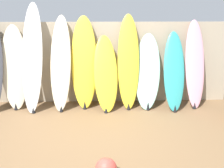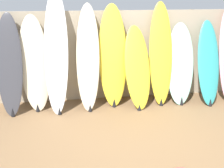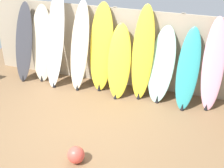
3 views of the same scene
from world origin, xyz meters
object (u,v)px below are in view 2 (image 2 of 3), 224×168
at_px(surfboard_charcoal_0, 10,66).
at_px(surfboard_seafoam_7, 180,65).
at_px(surfboard_cream_3, 88,59).
at_px(surfboard_yellow_4, 113,57).
at_px(surfboard_cream_1, 35,65).
at_px(surfboard_white_2, 56,54).
at_px(surfboard_yellow_6, 161,55).
at_px(surfboard_teal_8, 208,63).
at_px(surfboard_yellow_5, 137,68).

relative_size(surfboard_charcoal_0, surfboard_seafoam_7, 1.15).
relative_size(surfboard_cream_3, surfboard_yellow_4, 1.01).
distance_m(surfboard_cream_1, surfboard_white_2, 0.48).
distance_m(surfboard_charcoal_0, surfboard_seafoam_7, 3.23).
xyz_separation_m(surfboard_charcoal_0, surfboard_yellow_6, (2.82, 0.08, 0.09)).
bearing_deg(surfboard_charcoal_0, surfboard_yellow_4, 3.47).
bearing_deg(surfboard_teal_8, surfboard_charcoal_0, 179.63).
bearing_deg(surfboard_yellow_5, surfboard_teal_8, 0.34).
height_order(surfboard_cream_3, surfboard_yellow_5, surfboard_cream_3).
bearing_deg(surfboard_seafoam_7, surfboard_white_2, -178.53).
height_order(surfboard_white_2, surfboard_teal_8, surfboard_white_2).
xyz_separation_m(surfboard_cream_1, surfboard_yellow_4, (1.46, 0.01, 0.09)).
distance_m(surfboard_yellow_4, surfboard_yellow_5, 0.52).
height_order(surfboard_yellow_4, surfboard_yellow_6, surfboard_yellow_6).
bearing_deg(surfboard_yellow_4, surfboard_yellow_6, -2.31).
bearing_deg(surfboard_yellow_5, surfboard_cream_1, 175.77).
distance_m(surfboard_yellow_6, surfboard_teal_8, 0.98).
relative_size(surfboard_yellow_5, surfboard_teal_8, 0.95).
xyz_separation_m(surfboard_yellow_6, surfboard_teal_8, (0.96, -0.10, -0.18)).
height_order(surfboard_white_2, surfboard_yellow_6, surfboard_white_2).
distance_m(surfboard_yellow_4, surfboard_seafoam_7, 1.36).
height_order(surfboard_cream_1, surfboard_yellow_5, surfboard_cream_1).
distance_m(surfboard_white_2, surfboard_yellow_5, 1.54).
distance_m(surfboard_yellow_5, surfboard_yellow_6, 0.54).
bearing_deg(surfboard_seafoam_7, surfboard_cream_1, 179.11).
bearing_deg(surfboard_cream_1, surfboard_yellow_6, -0.77).
xyz_separation_m(surfboard_seafoam_7, surfboard_teal_8, (0.55, -0.09, 0.03)).
bearing_deg(surfboard_cream_3, surfboard_yellow_4, 9.76).
bearing_deg(surfboard_cream_1, surfboard_yellow_5, -4.23).
bearing_deg(surfboard_yellow_4, surfboard_cream_1, -179.79).
bearing_deg(surfboard_white_2, surfboard_charcoal_0, -179.76).
distance_m(surfboard_charcoal_0, surfboard_cream_1, 0.43).
bearing_deg(surfboard_yellow_6, surfboard_yellow_5, -167.19).
height_order(surfboard_seafoam_7, surfboard_teal_8, surfboard_teal_8).
xyz_separation_m(surfboard_cream_3, surfboard_yellow_6, (1.42, 0.04, 0.01)).
height_order(surfboard_charcoal_0, surfboard_cream_1, surfboard_charcoal_0).
height_order(surfboard_charcoal_0, surfboard_yellow_6, surfboard_yellow_6).
distance_m(surfboard_white_2, surfboard_yellow_6, 1.99).
height_order(surfboard_cream_3, surfboard_yellow_4, surfboard_cream_3).
height_order(surfboard_white_2, surfboard_yellow_5, surfboard_white_2).
distance_m(surfboard_cream_3, surfboard_yellow_6, 1.42).
relative_size(surfboard_charcoal_0, surfboard_yellow_4, 0.93).
xyz_separation_m(surfboard_cream_1, surfboard_white_2, (0.42, -0.11, 0.22)).
height_order(surfboard_yellow_5, surfboard_seafoam_7, surfboard_seafoam_7).
relative_size(surfboard_white_2, surfboard_yellow_5, 1.43).
bearing_deg(surfboard_teal_8, surfboard_cream_3, 178.65).
bearing_deg(surfboard_white_2, surfboard_cream_3, 2.83).
distance_m(surfboard_cream_1, surfboard_seafoam_7, 2.82).
height_order(surfboard_yellow_5, surfboard_teal_8, surfboard_teal_8).
distance_m(surfboard_yellow_5, surfboard_teal_8, 1.44).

